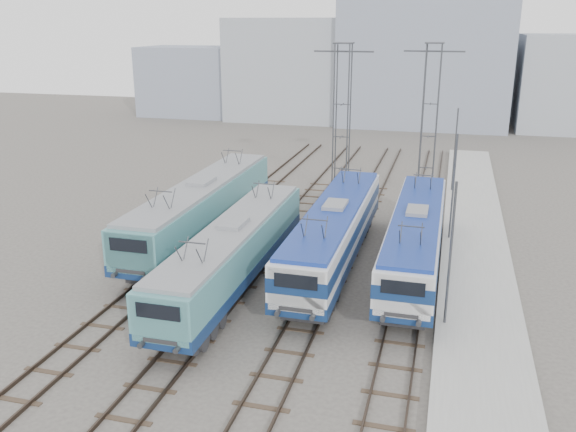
# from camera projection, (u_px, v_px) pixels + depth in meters

# --- Properties ---
(ground) EXTENTS (160.00, 160.00, 0.00)m
(ground) POSITION_uv_depth(u_px,v_px,m) (254.00, 325.00, 28.45)
(ground) COLOR #514C47
(platform) EXTENTS (4.00, 70.00, 0.30)m
(platform) POSITION_uv_depth(u_px,v_px,m) (477.00, 278.00, 33.23)
(platform) COLOR #9E9E99
(platform) RESTS_ON ground
(locomotive_far_left) EXTENTS (2.97, 18.75, 3.53)m
(locomotive_far_left) POSITION_uv_depth(u_px,v_px,m) (201.00, 206.00, 38.64)
(locomotive_far_left) COLOR navy
(locomotive_far_left) RESTS_ON ground
(locomotive_center_left) EXTENTS (2.73, 17.26, 3.25)m
(locomotive_center_left) POSITION_uv_depth(u_px,v_px,m) (233.00, 251.00, 31.58)
(locomotive_center_left) COLOR navy
(locomotive_center_left) RESTS_ON ground
(locomotive_center_right) EXTENTS (2.81, 17.79, 3.34)m
(locomotive_center_right) POSITION_uv_depth(u_px,v_px,m) (334.00, 230.00, 34.39)
(locomotive_center_right) COLOR navy
(locomotive_center_right) RESTS_ON ground
(locomotive_far_right) EXTENTS (2.73, 17.22, 3.24)m
(locomotive_far_right) POSITION_uv_depth(u_px,v_px,m) (416.00, 236.00, 33.70)
(locomotive_far_right) COLOR navy
(locomotive_far_right) RESTS_ON ground
(catenary_tower_west) EXTENTS (4.50, 1.20, 12.00)m
(catenary_tower_west) POSITION_uv_depth(u_px,v_px,m) (342.00, 116.00, 46.65)
(catenary_tower_west) COLOR #3F4247
(catenary_tower_west) RESTS_ON ground
(catenary_tower_east) EXTENTS (4.50, 1.20, 12.00)m
(catenary_tower_east) POSITION_uv_depth(u_px,v_px,m) (430.00, 115.00, 46.88)
(catenary_tower_east) COLOR #3F4247
(catenary_tower_east) RESTS_ON ground
(mast_front) EXTENTS (0.12, 0.12, 7.00)m
(mast_front) POSITION_uv_depth(u_px,v_px,m) (450.00, 258.00, 27.09)
(mast_front) COLOR #3F4247
(mast_front) RESTS_ON ground
(mast_mid) EXTENTS (0.12, 0.12, 7.00)m
(mast_mid) POSITION_uv_depth(u_px,v_px,m) (453.00, 189.00, 38.12)
(mast_mid) COLOR #3F4247
(mast_mid) RESTS_ON ground
(mast_rear) EXTENTS (0.12, 0.12, 7.00)m
(mast_rear) POSITION_uv_depth(u_px,v_px,m) (455.00, 152.00, 49.15)
(mast_rear) COLOR #3F4247
(mast_rear) RESTS_ON ground
(building_west) EXTENTS (18.00, 12.00, 14.00)m
(building_west) POSITION_uv_depth(u_px,v_px,m) (295.00, 69.00, 86.80)
(building_west) COLOR #979EA7
(building_west) RESTS_ON ground
(building_center) EXTENTS (22.00, 14.00, 18.00)m
(building_center) POSITION_uv_depth(u_px,v_px,m) (425.00, 57.00, 81.72)
(building_center) COLOR gray
(building_center) RESTS_ON ground
(building_far_west) EXTENTS (14.00, 10.00, 10.00)m
(building_far_west) POSITION_uv_depth(u_px,v_px,m) (192.00, 81.00, 91.38)
(building_far_west) COLOR gray
(building_far_west) RESTS_ON ground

